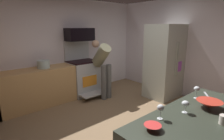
{
  "coord_description": "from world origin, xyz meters",
  "views": [
    {
      "loc": [
        -2.08,
        -2.25,
        1.86
      ],
      "look_at": [
        0.12,
        0.3,
        1.05
      ],
      "focal_mm": 29.01,
      "sensor_mm": 36.0,
      "label": 1
    }
  ],
  "objects_px": {
    "oven_range": "(83,76)",
    "mixing_bowl_small": "(153,127)",
    "wine_glass_mid": "(197,89)",
    "microwave": "(80,34)",
    "wine_glass_far": "(161,108)",
    "mixing_bowl_large": "(209,104)",
    "wine_glass_near": "(185,104)",
    "person_cook": "(103,64)",
    "refrigerator": "(164,62)",
    "stock_pot": "(43,64)",
    "mug_coffee": "(224,120)"
  },
  "relations": [
    {
      "from": "oven_range",
      "to": "refrigerator",
      "type": "height_order",
      "value": "refrigerator"
    },
    {
      "from": "oven_range",
      "to": "stock_pot",
      "type": "relative_size",
      "value": 5.19
    },
    {
      "from": "oven_range",
      "to": "wine_glass_mid",
      "type": "bearing_deg",
      "value": -93.18
    },
    {
      "from": "person_cook",
      "to": "mixing_bowl_large",
      "type": "bearing_deg",
      "value": -102.3
    },
    {
      "from": "mixing_bowl_large",
      "to": "mixing_bowl_small",
      "type": "bearing_deg",
      "value": 170.26
    },
    {
      "from": "oven_range",
      "to": "wine_glass_mid",
      "type": "relative_size",
      "value": 8.62
    },
    {
      "from": "wine_glass_mid",
      "to": "stock_pot",
      "type": "bearing_deg",
      "value": 105.37
    },
    {
      "from": "wine_glass_near",
      "to": "mug_coffee",
      "type": "xyz_separation_m",
      "value": [
        0.06,
        -0.38,
        -0.06
      ]
    },
    {
      "from": "refrigerator",
      "to": "stock_pot",
      "type": "height_order",
      "value": "refrigerator"
    },
    {
      "from": "wine_glass_mid",
      "to": "wine_glass_far",
      "type": "distance_m",
      "value": 0.86
    },
    {
      "from": "microwave",
      "to": "stock_pot",
      "type": "xyz_separation_m",
      "value": [
        -1.06,
        -0.08,
        -0.66
      ]
    },
    {
      "from": "wine_glass_near",
      "to": "wine_glass_mid",
      "type": "height_order",
      "value": "wine_glass_mid"
    },
    {
      "from": "refrigerator",
      "to": "mixing_bowl_large",
      "type": "bearing_deg",
      "value": -135.24
    },
    {
      "from": "microwave",
      "to": "refrigerator",
      "type": "distance_m",
      "value": 2.37
    },
    {
      "from": "person_cook",
      "to": "stock_pot",
      "type": "xyz_separation_m",
      "value": [
        -1.33,
        0.57,
        0.09
      ]
    },
    {
      "from": "person_cook",
      "to": "wine_glass_far",
      "type": "distance_m",
      "value": 2.98
    },
    {
      "from": "mixing_bowl_large",
      "to": "wine_glass_near",
      "type": "bearing_deg",
      "value": 159.03
    },
    {
      "from": "mixing_bowl_large",
      "to": "mug_coffee",
      "type": "xyz_separation_m",
      "value": [
        -0.27,
        -0.25,
        0.0
      ]
    },
    {
      "from": "microwave",
      "to": "mixing_bowl_small",
      "type": "xyz_separation_m",
      "value": [
        -1.26,
        -3.39,
        -0.73
      ]
    },
    {
      "from": "refrigerator",
      "to": "wine_glass_far",
      "type": "height_order",
      "value": "refrigerator"
    },
    {
      "from": "oven_range",
      "to": "mixing_bowl_small",
      "type": "relative_size",
      "value": 8.81
    },
    {
      "from": "wine_glass_mid",
      "to": "mug_coffee",
      "type": "bearing_deg",
      "value": -133.01
    },
    {
      "from": "mixing_bowl_large",
      "to": "wine_glass_far",
      "type": "height_order",
      "value": "wine_glass_far"
    },
    {
      "from": "mixing_bowl_small",
      "to": "wine_glass_mid",
      "type": "relative_size",
      "value": 0.98
    },
    {
      "from": "refrigerator",
      "to": "mixing_bowl_large",
      "type": "distance_m",
      "value": 2.68
    },
    {
      "from": "microwave",
      "to": "person_cook",
      "type": "relative_size",
      "value": 0.49
    },
    {
      "from": "person_cook",
      "to": "wine_glass_mid",
      "type": "distance_m",
      "value": 2.7
    },
    {
      "from": "mixing_bowl_large",
      "to": "mixing_bowl_small",
      "type": "distance_m",
      "value": 0.91
    },
    {
      "from": "refrigerator",
      "to": "person_cook",
      "type": "height_order",
      "value": "refrigerator"
    },
    {
      "from": "refrigerator",
      "to": "mixing_bowl_large",
      "type": "height_order",
      "value": "refrigerator"
    },
    {
      "from": "wine_glass_near",
      "to": "wine_glass_far",
      "type": "bearing_deg",
      "value": 163.78
    },
    {
      "from": "wine_glass_mid",
      "to": "refrigerator",
      "type": "bearing_deg",
      "value": 43.79
    },
    {
      "from": "microwave",
      "to": "wine_glass_near",
      "type": "distance_m",
      "value": 3.55
    },
    {
      "from": "oven_range",
      "to": "wine_glass_mid",
      "type": "height_order",
      "value": "oven_range"
    },
    {
      "from": "wine_glass_near",
      "to": "person_cook",
      "type": "bearing_deg",
      "value": 70.75
    },
    {
      "from": "person_cook",
      "to": "mixing_bowl_small",
      "type": "xyz_separation_m",
      "value": [
        -1.53,
        -2.74,
        0.02
      ]
    },
    {
      "from": "refrigerator",
      "to": "mixing_bowl_large",
      "type": "relative_size",
      "value": 6.48
    },
    {
      "from": "microwave",
      "to": "wine_glass_far",
      "type": "bearing_deg",
      "value": -107.38
    },
    {
      "from": "wine_glass_far",
      "to": "wine_glass_near",
      "type": "bearing_deg",
      "value": -16.22
    },
    {
      "from": "wine_glass_far",
      "to": "oven_range",
      "type": "bearing_deg",
      "value": 72.14
    },
    {
      "from": "wine_glass_mid",
      "to": "stock_pot",
      "type": "xyz_separation_m",
      "value": [
        -0.89,
        3.22,
        -0.04
      ]
    },
    {
      "from": "mixing_bowl_large",
      "to": "stock_pot",
      "type": "height_order",
      "value": "stock_pot"
    },
    {
      "from": "oven_range",
      "to": "mug_coffee",
      "type": "height_order",
      "value": "oven_range"
    },
    {
      "from": "oven_range",
      "to": "mixing_bowl_large",
      "type": "bearing_deg",
      "value": -96.03
    },
    {
      "from": "refrigerator",
      "to": "person_cook",
      "type": "relative_size",
      "value": 1.27
    },
    {
      "from": "mixing_bowl_large",
      "to": "wine_glass_mid",
      "type": "xyz_separation_m",
      "value": [
        0.19,
        0.24,
        0.08
      ]
    },
    {
      "from": "mixing_bowl_small",
      "to": "stock_pot",
      "type": "height_order",
      "value": "stock_pot"
    },
    {
      "from": "mixing_bowl_large",
      "to": "stock_pot",
      "type": "relative_size",
      "value": 1.03
    },
    {
      "from": "mixing_bowl_small",
      "to": "wine_glass_mid",
      "type": "height_order",
      "value": "wine_glass_mid"
    },
    {
      "from": "mixing_bowl_small",
      "to": "wine_glass_mid",
      "type": "xyz_separation_m",
      "value": [
        1.09,
        0.09,
        0.11
      ]
    }
  ]
}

